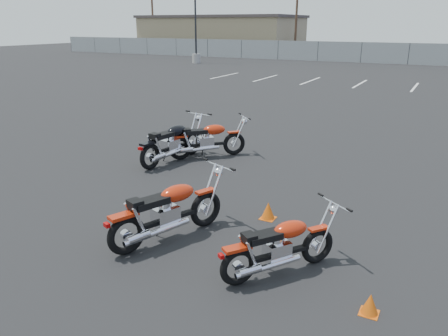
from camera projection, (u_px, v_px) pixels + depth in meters
The scene contains 13 objects.
ground at pixel (200, 207), 8.48m from camera, with size 120.00×120.00×0.00m, color black.
motorcycle_front_red at pixel (207, 140), 11.47m from camera, with size 1.80×1.84×1.06m.
motorcycle_second_black at pixel (172, 143), 11.08m from camera, with size 0.88×2.29×1.12m.
motorcycle_third_red at pixel (168, 211), 7.05m from camera, with size 1.27×2.20×1.10m.
motorcycle_rear_red at pixel (280, 246), 6.09m from camera, with size 1.44×1.76×0.94m.
training_cone_near at pixel (268, 211), 7.92m from camera, with size 0.27×0.27×0.32m.
training_cone_far at pixel (370, 304), 5.32m from camera, with size 0.23×0.23×0.27m.
light_pole_west at pixel (196, 34), 38.39m from camera, with size 0.80×0.70×9.69m.
chainlink_fence at pixel (409, 54), 37.55m from camera, with size 80.06×0.06×1.80m.
tan_building_west at pixel (222, 34), 52.79m from camera, with size 18.40×10.40×4.30m.
utility_pole_a at pixel (152, 12), 53.03m from camera, with size 1.80×0.24×9.00m.
utility_pole_b at pixel (297, 10), 45.88m from camera, with size 1.80×0.24×9.00m.
parking_line_stripes at pixel (335, 82), 26.36m from camera, with size 15.12×4.00×0.01m.
Camera 1 is at (4.06, -6.69, 3.39)m, focal length 35.00 mm.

